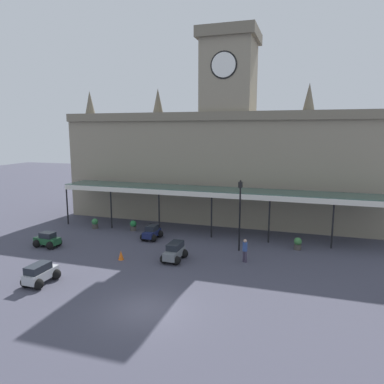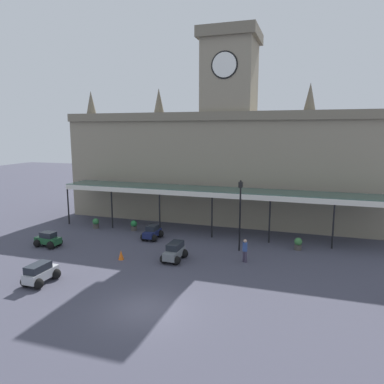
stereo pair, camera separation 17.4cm
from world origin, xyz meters
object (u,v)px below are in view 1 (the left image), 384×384
(car_green_sedan, at_px, (47,241))
(victorian_lamppost, at_px, (240,208))
(planter_near_kerb, at_px, (133,225))
(planter_by_canopy, at_px, (298,243))
(car_silver_estate, at_px, (40,275))
(planter_forecourt_centre, at_px, (95,223))
(traffic_cone, at_px, (121,255))
(car_navy_sedan, at_px, (152,233))
(car_grey_estate, at_px, (174,253))
(pedestrian_near_entrance, at_px, (245,250))

(car_green_sedan, distance_m, victorian_lamppost, 15.48)
(car_green_sedan, relative_size, planter_near_kerb, 2.18)
(planter_by_canopy, bearing_deg, planter_near_kerb, 176.18)
(car_silver_estate, height_order, planter_forecourt_centre, car_silver_estate)
(car_green_sedan, distance_m, planter_by_canopy, 19.79)
(victorian_lamppost, bearing_deg, car_silver_estate, -137.00)
(victorian_lamppost, bearing_deg, traffic_cone, -149.41)
(car_navy_sedan, relative_size, traffic_cone, 3.02)
(car_grey_estate, bearing_deg, car_green_sedan, -178.84)
(victorian_lamppost, xyz_separation_m, planter_forecourt_centre, (-14.18, 2.21, -2.89))
(car_green_sedan, xyz_separation_m, car_silver_estate, (4.37, -5.96, 0.06))
(car_grey_estate, bearing_deg, planter_forecourt_centre, 150.65)
(car_silver_estate, relative_size, victorian_lamppost, 0.41)
(car_grey_estate, xyz_separation_m, planter_forecourt_centre, (-10.16, 5.71, -0.07))
(planter_by_canopy, height_order, planter_forecourt_centre, same)
(planter_near_kerb, bearing_deg, car_grey_estate, -43.93)
(car_navy_sedan, bearing_deg, planter_near_kerb, 144.88)
(pedestrian_near_entrance, bearing_deg, car_grey_estate, -166.46)
(traffic_cone, bearing_deg, pedestrian_near_entrance, 14.63)
(car_green_sedan, height_order, pedestrian_near_entrance, pedestrian_near_entrance)
(planter_forecourt_centre, distance_m, planter_near_kerb, 3.83)
(traffic_cone, bearing_deg, planter_by_canopy, 27.26)
(victorian_lamppost, bearing_deg, pedestrian_near_entrance, -70.44)
(pedestrian_near_entrance, height_order, planter_near_kerb, pedestrian_near_entrance)
(planter_by_canopy, xyz_separation_m, planter_near_kerb, (-14.68, 0.98, 0.00))
(car_silver_estate, xyz_separation_m, traffic_cone, (2.66, 5.11, -0.22))
(victorian_lamppost, distance_m, planter_forecourt_centre, 14.64)
(car_green_sedan, xyz_separation_m, car_navy_sedan, (7.10, 4.42, 0.00))
(car_silver_estate, bearing_deg, car_navy_sedan, 75.26)
(car_navy_sedan, height_order, pedestrian_near_entrance, pedestrian_near_entrance)
(planter_by_canopy, bearing_deg, car_grey_estate, -148.34)
(car_navy_sedan, distance_m, car_silver_estate, 10.73)
(car_grey_estate, height_order, planter_forecourt_centre, car_grey_estate)
(pedestrian_near_entrance, height_order, victorian_lamppost, victorian_lamppost)
(car_silver_estate, height_order, planter_by_canopy, car_silver_estate)
(car_grey_estate, relative_size, traffic_cone, 3.31)
(pedestrian_near_entrance, xyz_separation_m, planter_by_canopy, (3.48, 3.97, -0.42))
(car_grey_estate, xyz_separation_m, pedestrian_near_entrance, (4.85, 1.17, 0.34))
(victorian_lamppost, bearing_deg, car_grey_estate, -138.95)
(planter_near_kerb, bearing_deg, pedestrian_near_entrance, -23.84)
(car_navy_sedan, distance_m, pedestrian_near_entrance, 9.01)
(victorian_lamppost, bearing_deg, car_navy_sedan, 174.77)
(car_silver_estate, distance_m, planter_near_kerb, 12.29)
(car_silver_estate, height_order, car_grey_estate, same)
(planter_forecourt_centre, bearing_deg, traffic_cone, -46.38)
(car_silver_estate, xyz_separation_m, planter_forecourt_centre, (-3.80, 11.89, -0.07))
(car_grey_estate, height_order, victorian_lamppost, victorian_lamppost)
(victorian_lamppost, bearing_deg, planter_forecourt_centre, 171.14)
(car_silver_estate, xyz_separation_m, planter_by_canopy, (14.69, 11.32, -0.07))
(car_green_sedan, relative_size, traffic_cone, 3.06)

